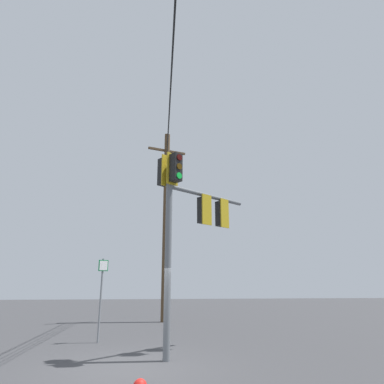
{
  "coord_description": "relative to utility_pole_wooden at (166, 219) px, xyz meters",
  "views": [
    {
      "loc": [
        9.3,
        0.88,
        2.18
      ],
      "look_at": [
        -1.22,
        1.76,
        5.02
      ],
      "focal_mm": 30.46,
      "sensor_mm": 36.0,
      "label": 1
    }
  ],
  "objects": [
    {
      "name": "ground_plane",
      "position": [
        9.13,
        -0.9,
        -5.51
      ],
      "size": [
        60.0,
        60.0,
        0.0
      ],
      "primitive_type": "plane",
      "color": "#38383A"
    },
    {
      "name": "route_sign_primary",
      "position": [
        5.65,
        -2.32,
        -3.7
      ],
      "size": [
        0.24,
        0.32,
        2.94
      ],
      "color": "slate",
      "rests_on": "ground"
    },
    {
      "name": "signal_mast_assembly",
      "position": [
        8.07,
        0.67,
        -1.19
      ],
      "size": [
        2.73,
        3.21,
        6.09
      ],
      "color": "slate",
      "rests_on": "ground"
    },
    {
      "name": "overhead_wire_span",
      "position": [
        9.39,
        0.1,
        3.86
      ],
      "size": [
        18.78,
        0.22,
        1.85
      ],
      "color": "black"
    },
    {
      "name": "utility_pole_wooden",
      "position": [
        0.0,
        0.0,
        0.0
      ],
      "size": [
        0.94,
        2.24,
        10.77
      ],
      "color": "#4C3823",
      "rests_on": "ground"
    }
  ]
}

